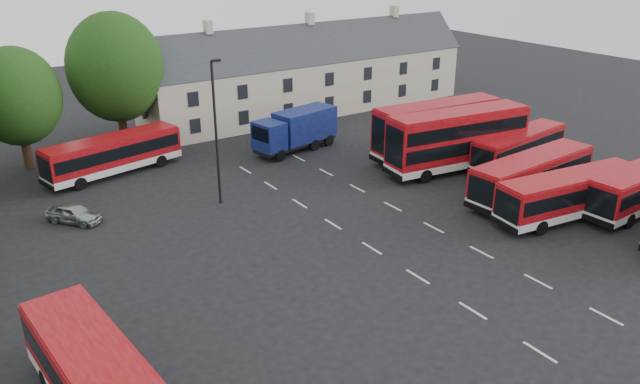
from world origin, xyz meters
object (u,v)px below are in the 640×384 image
(box_truck, at_px, (296,129))
(silver_car, at_px, (74,213))
(lamppost, at_px, (216,130))
(bus_dd_south, at_px, (458,137))

(box_truck, distance_m, silver_car, 20.11)
(silver_car, bearing_deg, lamppost, -52.97)
(bus_dd_south, relative_size, silver_car, 3.26)
(box_truck, relative_size, silver_car, 2.22)
(lamppost, bearing_deg, silver_car, 165.10)
(bus_dd_south, relative_size, lamppost, 1.21)
(bus_dd_south, height_order, lamppost, lamppost)
(lamppost, bearing_deg, bus_dd_south, -13.69)
(bus_dd_south, bearing_deg, lamppost, 173.74)
(bus_dd_south, bearing_deg, silver_car, 173.33)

